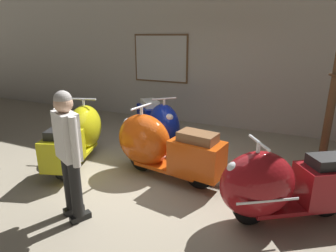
# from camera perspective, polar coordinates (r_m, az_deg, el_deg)

# --- Properties ---
(ground_plane) EXTENTS (60.00, 60.00, 0.00)m
(ground_plane) POSITION_cam_1_polar(r_m,az_deg,el_deg) (4.51, -3.79, -10.74)
(ground_plane) COLOR gray
(showroom_back_wall) EXTENTS (18.00, 0.24, 3.93)m
(showroom_back_wall) POSITION_cam_1_polar(r_m,az_deg,el_deg) (7.03, 9.20, 15.95)
(showroom_back_wall) COLOR #ADA89E
(showroom_back_wall) RESTS_ON ground
(scooter_0) EXTENTS (1.04, 1.81, 1.07)m
(scooter_0) POSITION_cam_1_polar(r_m,az_deg,el_deg) (5.23, -17.34, -1.61)
(scooter_0) COLOR black
(scooter_0) RESTS_ON ground
(scooter_1) EXTENTS (1.55, 1.57, 1.05)m
(scooter_1) POSITION_cam_1_polar(r_m,az_deg,el_deg) (5.67, -1.77, 0.61)
(scooter_1) COLOR black
(scooter_1) RESTS_ON ground
(scooter_2) EXTENTS (1.86, 0.77, 1.10)m
(scooter_2) POSITION_cam_1_polar(r_m,az_deg,el_deg) (4.44, -1.84, -3.99)
(scooter_2) COLOR black
(scooter_2) RESTS_ON ground
(scooter_3) EXTENTS (1.69, 1.35, 1.04)m
(scooter_3) POSITION_cam_1_polar(r_m,az_deg,el_deg) (3.63, 21.33, -10.97)
(scooter_3) COLOR black
(scooter_3) RESTS_ON ground
(lamppost) EXTENTS (0.28, 0.28, 3.07)m
(lamppost) POSITION_cam_1_polar(r_m,az_deg,el_deg) (4.47, 30.35, 7.16)
(lamppost) COLOR #472D19
(lamppost) RESTS_ON ground
(visitor_1) EXTENTS (0.49, 0.36, 1.57)m
(visitor_1) POSITION_cam_1_polar(r_m,az_deg,el_deg) (3.46, -19.30, -4.16)
(visitor_1) COLOR black
(visitor_1) RESTS_ON ground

